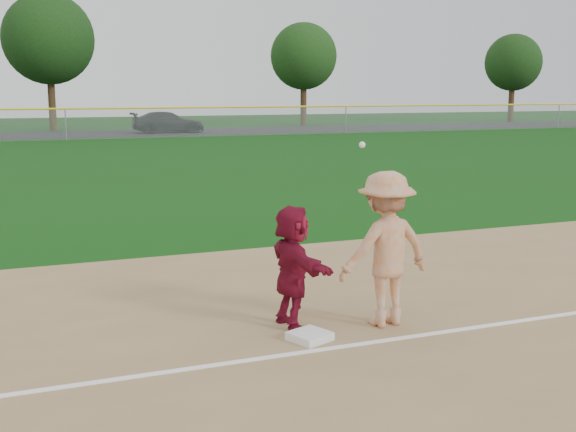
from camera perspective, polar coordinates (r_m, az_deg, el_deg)
name	(u,v)px	position (r m, az deg, el deg)	size (l,w,h in m)	color
ground	(329,327)	(9.96, 3.24, -8.79)	(160.00, 160.00, 0.00)	#0D3C0B
foul_line	(356,345)	(9.27, 5.36, -10.09)	(60.00, 0.10, 0.01)	white
parking_asphalt	(59,135)	(54.78, -17.63, 6.14)	(120.00, 10.00, 0.01)	black
first_base	(310,336)	(9.40, 1.73, -9.46)	(0.46, 0.46, 0.10)	white
base_runner	(293,266)	(9.72, 0.38, -4.00)	(1.55, 0.49, 1.67)	maroon
car_right	(168,122)	(55.27, -9.48, 7.33)	(2.20, 5.42, 1.57)	black
first_base_play	(385,249)	(9.84, 7.71, -2.59)	(1.43, 0.91, 2.50)	#AFAFB2
outfield_fence	(65,109)	(48.72, -17.21, 8.06)	(110.00, 0.12, 110.00)	#999EA0
tree_2	(48,39)	(60.30, -18.40, 13.13)	(7.00, 7.00, 10.58)	#332412
tree_3	(304,56)	(66.69, 1.24, 12.50)	(6.00, 6.00, 9.19)	#372414
tree_4	(513,63)	(76.68, 17.37, 11.49)	(5.60, 5.60, 8.67)	#372514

